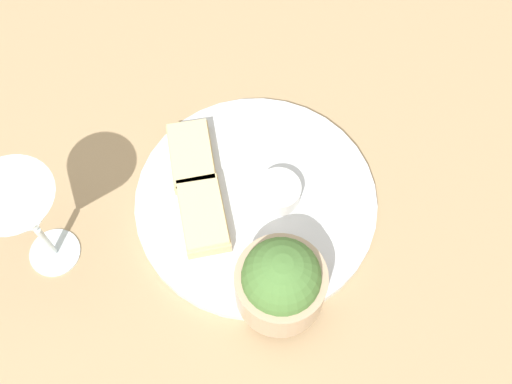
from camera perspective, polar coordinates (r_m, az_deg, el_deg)
name	(u,v)px	position (r m, az deg, el deg)	size (l,w,h in m)	color
ground_plane	(256,204)	(0.82, 0.00, -1.05)	(4.00, 4.00, 0.00)	tan
dinner_plate	(256,201)	(0.81, 0.00, -0.84)	(0.30, 0.30, 0.01)	silver
salad_bowl	(281,282)	(0.72, 2.22, -7.96)	(0.10, 0.10, 0.11)	tan
sauce_ramekin	(279,194)	(0.79, 2.05, -0.17)	(0.06, 0.06, 0.03)	white
cheese_toast_near	(203,215)	(0.78, -4.74, -2.03)	(0.10, 0.06, 0.03)	#D1B27F
cheese_toast_far	(191,156)	(0.82, -5.76, 3.24)	(0.10, 0.06, 0.03)	#D1B27F
wine_glass	(25,214)	(0.73, -19.85, -1.89)	(0.09, 0.09, 0.16)	silver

